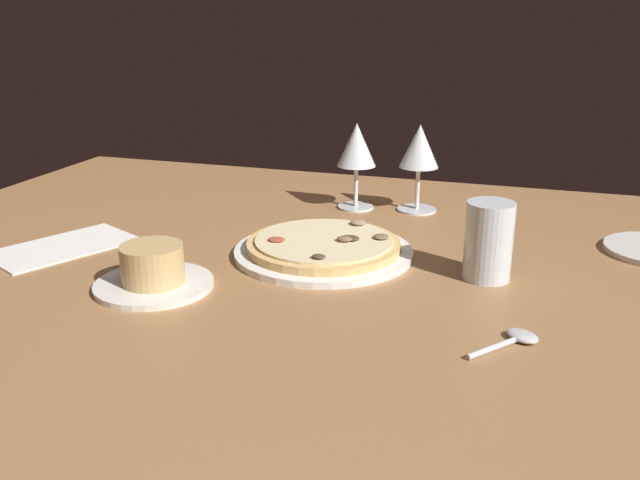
# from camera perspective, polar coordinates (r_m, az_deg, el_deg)

# --- Properties ---
(dining_table) EXTENTS (1.50, 1.10, 0.04)m
(dining_table) POSITION_cam_1_polar(r_m,az_deg,el_deg) (1.02, -0.31, -2.95)
(dining_table) COLOR #996B42
(dining_table) RESTS_ON ground
(pizza_main) EXTENTS (0.27, 0.27, 0.03)m
(pizza_main) POSITION_cam_1_polar(r_m,az_deg,el_deg) (1.04, 0.32, -0.64)
(pizza_main) COLOR white
(pizza_main) RESTS_ON dining_table
(ramekin_on_saucer) EXTENTS (0.16, 0.16, 0.06)m
(ramekin_on_saucer) POSITION_cam_1_polar(r_m,az_deg,el_deg) (0.95, -13.60, -2.52)
(ramekin_on_saucer) COLOR silver
(ramekin_on_saucer) RESTS_ON dining_table
(wine_glass_far) EXTENTS (0.07, 0.07, 0.16)m
(wine_glass_far) POSITION_cam_1_polar(r_m,az_deg,el_deg) (1.27, 3.03, 7.56)
(wine_glass_far) COLOR silver
(wine_glass_far) RESTS_ON dining_table
(wine_glass_near) EXTENTS (0.07, 0.07, 0.16)m
(wine_glass_near) POSITION_cam_1_polar(r_m,az_deg,el_deg) (1.26, 8.18, 7.34)
(wine_glass_near) COLOR silver
(wine_glass_near) RESTS_ON dining_table
(water_glass) EXTENTS (0.07, 0.07, 0.11)m
(water_glass) POSITION_cam_1_polar(r_m,az_deg,el_deg) (0.97, 13.69, -0.48)
(water_glass) COLOR silver
(water_glass) RESTS_ON dining_table
(paper_menu) EXTENTS (0.20, 0.24, 0.00)m
(paper_menu) POSITION_cam_1_polar(r_m,az_deg,el_deg) (1.15, -20.40, -0.53)
(paper_menu) COLOR white
(paper_menu) RESTS_ON dining_table
(spoon) EXTENTS (0.08, 0.09, 0.01)m
(spoon) POSITION_cam_1_polar(r_m,az_deg,el_deg) (0.81, 15.78, -7.84)
(spoon) COLOR silver
(spoon) RESTS_ON dining_table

